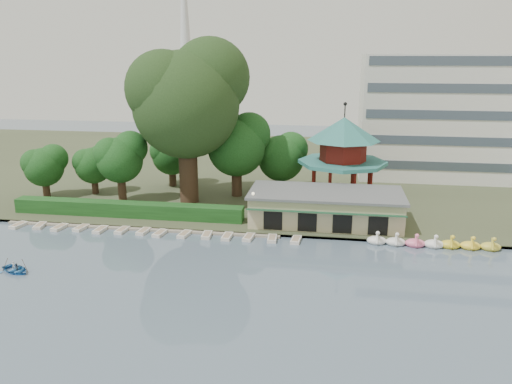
% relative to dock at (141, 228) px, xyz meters
% --- Properties ---
extents(ground_plane, '(220.00, 220.00, 0.00)m').
position_rel_dock_xyz_m(ground_plane, '(12.00, -17.20, -0.12)').
color(ground_plane, slate).
rests_on(ground_plane, ground).
extents(shore, '(220.00, 70.00, 0.40)m').
position_rel_dock_xyz_m(shore, '(12.00, 34.80, 0.08)').
color(shore, '#424930').
rests_on(shore, ground).
extents(embankment, '(220.00, 0.60, 0.30)m').
position_rel_dock_xyz_m(embankment, '(12.00, 0.10, 0.03)').
color(embankment, gray).
rests_on(embankment, ground).
extents(dock, '(34.00, 1.60, 0.24)m').
position_rel_dock_xyz_m(dock, '(0.00, 0.00, 0.00)').
color(dock, gray).
rests_on(dock, ground).
extents(boathouse, '(18.60, 9.39, 3.90)m').
position_rel_dock_xyz_m(boathouse, '(22.00, 4.77, 2.25)').
color(boathouse, tan).
rests_on(boathouse, shore).
extents(pavilion, '(12.40, 12.40, 13.50)m').
position_rel_dock_xyz_m(pavilion, '(24.00, 14.80, 7.36)').
color(pavilion, tan).
rests_on(pavilion, shore).
extents(office_building, '(38.00, 18.00, 20.00)m').
position_rel_dock_xyz_m(office_building, '(44.67, 31.80, 9.61)').
color(office_building, silver).
rests_on(office_building, shore).
extents(broadcast_tower, '(8.00, 8.00, 96.00)m').
position_rel_dock_xyz_m(broadcast_tower, '(-30.00, 122.80, 33.86)').
color(broadcast_tower, silver).
rests_on(broadcast_tower, ground).
extents(hedge, '(30.00, 2.00, 1.80)m').
position_rel_dock_xyz_m(hedge, '(-3.00, 3.30, 1.18)').
color(hedge, '#1C4C1B').
rests_on(hedge, shore).
extents(lamp_post, '(0.36, 0.36, 4.28)m').
position_rel_dock_xyz_m(lamp_post, '(13.50, 1.80, 3.22)').
color(lamp_post, black).
rests_on(lamp_post, shore).
extents(big_tree, '(15.79, 14.71, 22.31)m').
position_rel_dock_xyz_m(big_tree, '(3.20, 11.03, 14.86)').
color(big_tree, '#3A281C').
rests_on(big_tree, shore).
extents(small_trees, '(39.86, 16.73, 12.03)m').
position_rel_dock_xyz_m(small_trees, '(2.02, 14.68, 6.46)').
color(small_trees, '#3A281C').
rests_on(small_trees, shore).
extents(swan_boats, '(14.17, 1.99, 1.92)m').
position_rel_dock_xyz_m(swan_boats, '(33.82, -0.70, 0.28)').
color(swan_boats, white).
rests_on(swan_boats, ground).
extents(moored_rowboats, '(35.23, 2.80, 0.36)m').
position_rel_dock_xyz_m(moored_rowboats, '(1.96, -1.37, 0.06)').
color(moored_rowboats, silver).
rests_on(moored_rowboats, ground).
extents(rowboat_with_passengers, '(5.46, 4.80, 2.01)m').
position_rel_dock_xyz_m(rowboat_with_passengers, '(-7.40, -13.62, 0.35)').
color(rowboat_with_passengers, '#2C71B4').
rests_on(rowboat_with_passengers, ground).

